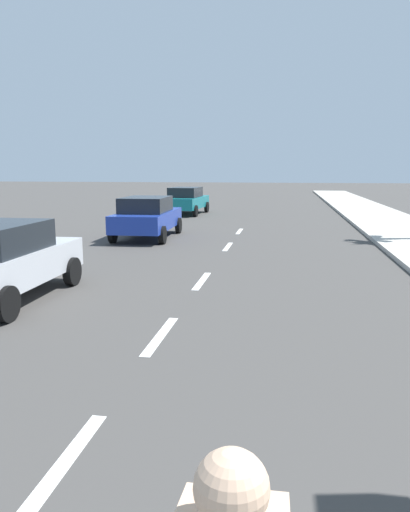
% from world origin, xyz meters
% --- Properties ---
extents(ground_plane, '(160.00, 160.00, 0.00)m').
position_xyz_m(ground_plane, '(0.00, 20.00, 0.00)').
color(ground_plane, '#423F3D').
extents(lane_stripe_2, '(0.16, 1.80, 0.01)m').
position_xyz_m(lane_stripe_2, '(0.00, 7.89, 0.00)').
color(lane_stripe_2, white).
rests_on(lane_stripe_2, ground).
extents(lane_stripe_3, '(0.16, 1.80, 0.01)m').
position_xyz_m(lane_stripe_3, '(0.00, 11.34, 0.00)').
color(lane_stripe_3, white).
rests_on(lane_stripe_3, ground).
extents(lane_stripe_4, '(0.16, 1.80, 0.01)m').
position_xyz_m(lane_stripe_4, '(0.00, 15.14, 0.00)').
color(lane_stripe_4, white).
rests_on(lane_stripe_4, ground).
extents(lane_stripe_5, '(0.16, 1.80, 0.01)m').
position_xyz_m(lane_stripe_5, '(0.00, 20.26, 0.00)').
color(lane_stripe_5, white).
rests_on(lane_stripe_5, ground).
extents(lane_stripe_6, '(0.16, 1.80, 0.01)m').
position_xyz_m(lane_stripe_6, '(0.00, 24.40, 0.00)').
color(lane_stripe_6, white).
rests_on(lane_stripe_6, ground).
extents(parked_car_silver, '(1.89, 3.97, 1.57)m').
position_xyz_m(parked_car_silver, '(-3.62, 12.84, 0.84)').
color(parked_car_silver, '#B7BABF').
rests_on(parked_car_silver, ground).
extents(parked_car_blue, '(2.10, 4.38, 1.57)m').
position_xyz_m(parked_car_blue, '(-3.28, 21.86, 0.84)').
color(parked_car_blue, '#1E389E').
rests_on(parked_car_blue, ground).
extents(parked_car_teal, '(2.15, 4.32, 1.57)m').
position_xyz_m(parked_car_teal, '(-3.81, 31.68, 0.84)').
color(parked_car_teal, '#14727A').
rests_on(parked_car_teal, ground).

